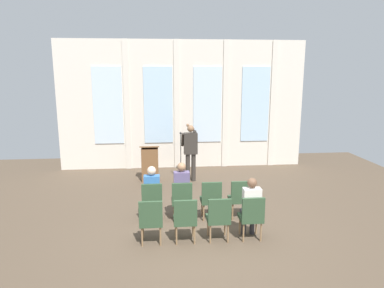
% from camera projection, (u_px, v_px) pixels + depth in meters
% --- Properties ---
extents(ground_plane, '(14.56, 14.56, 0.00)m').
position_uv_depth(ground_plane, '(201.00, 238.00, 7.18)').
color(ground_plane, brown).
extents(rear_partition, '(8.65, 0.14, 4.49)m').
position_uv_depth(rear_partition, '(184.00, 105.00, 12.18)').
color(rear_partition, silver).
rests_on(rear_partition, ground).
extents(speaker, '(0.50, 0.69, 1.79)m').
position_uv_depth(speaker, '(190.00, 149.00, 10.78)').
color(speaker, '#332D28').
rests_on(speaker, ground).
extents(mic_stand, '(0.28, 0.28, 1.55)m').
position_uv_depth(mic_stand, '(181.00, 170.00, 11.03)').
color(mic_stand, black).
rests_on(mic_stand, ground).
extents(lectern, '(0.60, 0.48, 1.16)m').
position_uv_depth(lectern, '(150.00, 164.00, 10.91)').
color(lectern, brown).
rests_on(lectern, ground).
extents(chair_r0_c0, '(0.46, 0.44, 0.94)m').
position_uv_depth(chair_r0_c0, '(152.00, 199.00, 7.87)').
color(chair_r0_c0, olive).
rests_on(chair_r0_c0, ground).
extents(audience_r0_c0, '(0.36, 0.39, 1.30)m').
position_uv_depth(audience_r0_c0, '(152.00, 190.00, 7.91)').
color(audience_r0_c0, '#2D2D33').
rests_on(audience_r0_c0, ground).
extents(chair_r0_c1, '(0.46, 0.44, 0.94)m').
position_uv_depth(chair_r0_c1, '(182.00, 199.00, 7.93)').
color(chair_r0_c1, olive).
rests_on(chair_r0_c1, ground).
extents(audience_r0_c1, '(0.36, 0.39, 1.37)m').
position_uv_depth(audience_r0_c1, '(182.00, 188.00, 7.96)').
color(audience_r0_c1, '#2D2D33').
rests_on(audience_r0_c1, ground).
extents(chair_r0_c2, '(0.46, 0.44, 0.94)m').
position_uv_depth(chair_r0_c2, '(211.00, 198.00, 7.99)').
color(chair_r0_c2, olive).
rests_on(chair_r0_c2, ground).
extents(chair_r0_c3, '(0.46, 0.44, 0.94)m').
position_uv_depth(chair_r0_c3, '(240.00, 197.00, 8.05)').
color(chair_r0_c3, olive).
rests_on(chair_r0_c3, ground).
extents(chair_r1_c0, '(0.46, 0.44, 0.94)m').
position_uv_depth(chair_r1_c0, '(151.00, 219.00, 6.83)').
color(chair_r1_c0, olive).
rests_on(chair_r1_c0, ground).
extents(chair_r1_c1, '(0.46, 0.44, 0.94)m').
position_uv_depth(chair_r1_c1, '(185.00, 218.00, 6.89)').
color(chair_r1_c1, olive).
rests_on(chair_r1_c1, ground).
extents(chair_r1_c2, '(0.46, 0.44, 0.94)m').
position_uv_depth(chair_r1_c2, '(219.00, 216.00, 6.95)').
color(chair_r1_c2, olive).
rests_on(chair_r1_c2, ground).
extents(chair_r1_c3, '(0.46, 0.44, 0.94)m').
position_uv_depth(chair_r1_c3, '(252.00, 215.00, 7.01)').
color(chair_r1_c3, olive).
rests_on(chair_r1_c3, ground).
extents(audience_r1_c3, '(0.36, 0.39, 1.31)m').
position_uv_depth(audience_r1_c3, '(251.00, 205.00, 7.05)').
color(audience_r1_c3, '#2D2D33').
rests_on(audience_r1_c3, ground).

